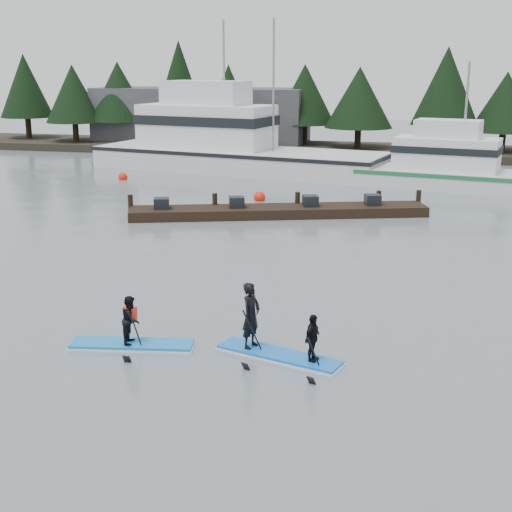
% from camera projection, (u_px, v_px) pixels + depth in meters
% --- Properties ---
extents(ground, '(160.00, 160.00, 0.00)m').
position_uv_depth(ground, '(198.00, 363.00, 17.20)').
color(ground, slate).
rests_on(ground, ground).
extents(far_shore, '(70.00, 8.00, 0.60)m').
position_uv_depth(far_shore, '(362.00, 151.00, 56.54)').
color(far_shore, '#2D281E').
rests_on(far_shore, ground).
extents(treeline, '(60.00, 4.00, 8.00)m').
position_uv_depth(treeline, '(362.00, 155.00, 56.62)').
color(treeline, black).
rests_on(treeline, ground).
extents(waterfront_building, '(18.00, 6.00, 5.00)m').
position_uv_depth(waterfront_building, '(201.00, 118.00, 61.01)').
color(waterfront_building, '#4C4C51').
rests_on(waterfront_building, ground).
extents(fishing_boat_large, '(20.52, 9.32, 10.94)m').
position_uv_depth(fishing_boat_large, '(230.00, 157.00, 48.19)').
color(fishing_boat_large, silver).
rests_on(fishing_boat_large, ground).
extents(fishing_boat_medium, '(13.43, 6.08, 7.92)m').
position_uv_depth(fishing_boat_medium, '(466.00, 179.00, 41.11)').
color(fishing_boat_medium, silver).
rests_on(fishing_boat_medium, ground).
extents(floating_dock, '(13.86, 6.26, 0.47)m').
position_uv_depth(floating_dock, '(279.00, 211.00, 33.68)').
color(floating_dock, black).
rests_on(floating_dock, ground).
extents(buoy_b, '(0.62, 0.62, 0.62)m').
position_uv_depth(buoy_b, '(260.00, 200.00, 37.62)').
color(buoy_b, red).
rests_on(buoy_b, ground).
extents(buoy_a, '(0.58, 0.58, 0.58)m').
position_uv_depth(buoy_a, '(123.00, 180.00, 44.37)').
color(buoy_a, red).
rests_on(buoy_a, ground).
extents(paddleboard_solo, '(3.20, 1.28, 1.82)m').
position_uv_depth(paddleboard_solo, '(131.00, 330.00, 18.08)').
color(paddleboard_solo, '#157ECB').
rests_on(paddleboard_solo, ground).
extents(paddleboard_duo, '(3.27, 1.77, 2.29)m').
position_uv_depth(paddleboard_duo, '(274.00, 333.00, 17.44)').
color(paddleboard_duo, blue).
rests_on(paddleboard_duo, ground).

